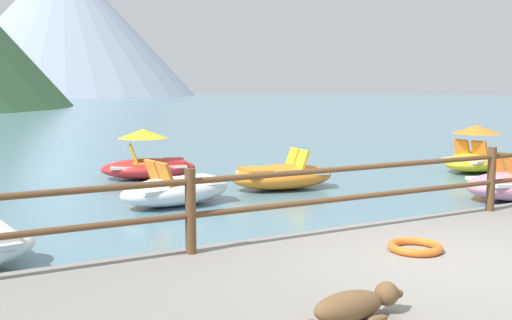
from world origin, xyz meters
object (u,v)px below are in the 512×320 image
at_px(pedal_boat_7, 176,190).
at_px(pedal_boat_6, 282,176).
at_px(pedal_boat_2, 148,162).
at_px(pedal_boat_5, 478,156).
at_px(dog_resting, 356,304).
at_px(life_ring, 415,247).

bearing_deg(pedal_boat_7, pedal_boat_6, 11.48).
bearing_deg(pedal_boat_2, pedal_boat_6, -53.67).
bearing_deg(pedal_boat_5, pedal_boat_2, 159.53).
height_order(dog_resting, pedal_boat_2, pedal_boat_2).
xyz_separation_m(dog_resting, pedal_boat_6, (3.69, 7.38, -0.24)).
bearing_deg(dog_resting, life_ring, 34.92).
height_order(pedal_boat_2, pedal_boat_6, pedal_boat_2).
distance_m(pedal_boat_6, pedal_boat_7, 2.69).
bearing_deg(pedal_boat_6, dog_resting, -116.59).
distance_m(dog_resting, pedal_boat_6, 8.25).
height_order(life_ring, pedal_boat_2, pedal_boat_2).
bearing_deg(pedal_boat_5, dog_resting, -142.91).
xyz_separation_m(pedal_boat_5, pedal_boat_7, (-8.52, -0.40, -0.12)).
relative_size(pedal_boat_5, pedal_boat_7, 1.02).
relative_size(life_ring, pedal_boat_7, 0.26).
distance_m(life_ring, pedal_boat_2, 8.96).
bearing_deg(life_ring, pedal_boat_7, 97.66).
relative_size(pedal_boat_2, pedal_boat_7, 1.06).
bearing_deg(pedal_boat_7, life_ring, -82.34).
height_order(dog_resting, pedal_boat_5, pedal_boat_5).
distance_m(pedal_boat_5, pedal_boat_7, 8.53).
xyz_separation_m(dog_resting, pedal_boat_7, (1.06, 6.84, -0.24)).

